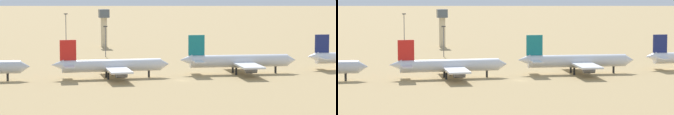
{
  "view_description": "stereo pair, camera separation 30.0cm",
  "coord_description": "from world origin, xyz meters",
  "views": [
    {
      "loc": [
        -59.75,
        -236.42,
        33.62
      ],
      "look_at": [
        -0.69,
        18.88,
        6.0
      ],
      "focal_mm": 77.27,
      "sensor_mm": 36.0,
      "label": 1
    },
    {
      "loc": [
        -59.45,
        -236.49,
        33.62
      ],
      "look_at": [
        -0.69,
        18.88,
        6.0
      ],
      "focal_mm": 77.27,
      "sensor_mm": 36.0,
      "label": 2
    }
  ],
  "objects": [
    {
      "name": "parked_jet_teal_3",
      "position": [
        24.2,
        13.07,
        4.72
      ],
      "size": [
        43.62,
        36.8,
        14.4
      ],
      "rotation": [
        0.0,
        0.0,
        -0.08
      ],
      "color": "silver",
      "rests_on": "ground"
    },
    {
      "name": "ground",
      "position": [
        0.0,
        0.0,
        0.0
      ],
      "size": [
        4000.0,
        4000.0,
        0.0
      ],
      "primitive_type": "plane",
      "color": "tan"
    },
    {
      "name": "parked_jet_red_2",
      "position": [
        -22.97,
        11.16,
        4.49
      ],
      "size": [
        41.37,
        34.61,
        13.7
      ],
      "rotation": [
        0.0,
        0.0,
        -0.01
      ],
      "color": "silver",
      "rests_on": "ground"
    },
    {
      "name": "light_pole_mid",
      "position": [
        -29.45,
        112.83,
        10.42
      ],
      "size": [
        1.8,
        0.5,
        18.35
      ],
      "color": "#59595E",
      "rests_on": "ground"
    },
    {
      "name": "control_tower",
      "position": [
        -8.13,
        133.51,
        11.69
      ],
      "size": [
        5.2,
        5.2,
        19.38
      ],
      "color": "#C6B793",
      "rests_on": "ground"
    },
    {
      "name": "light_pole_west",
      "position": [
        -14.29,
        84.74,
        8.09
      ],
      "size": [
        1.8,
        0.5,
        13.82
      ],
      "color": "#59595E",
      "rests_on": "ground"
    }
  ]
}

